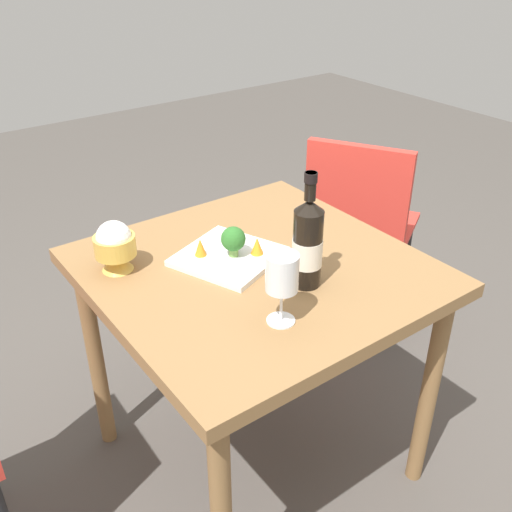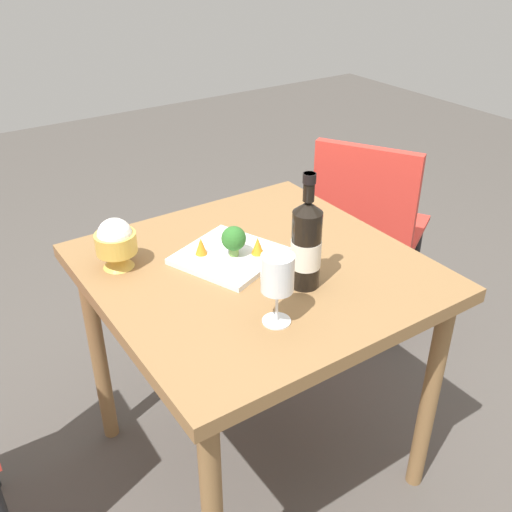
# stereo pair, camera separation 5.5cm
# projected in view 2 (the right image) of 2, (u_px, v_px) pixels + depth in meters

# --- Properties ---
(ground_plane) EXTENTS (8.00, 8.00, 0.00)m
(ground_plane) POSITION_uv_depth(u_px,v_px,m) (256.00, 455.00, 1.96)
(ground_plane) COLOR #4C4742
(dining_table) EXTENTS (0.85, 0.85, 0.74)m
(dining_table) POSITION_uv_depth(u_px,v_px,m) (256.00, 294.00, 1.64)
(dining_table) COLOR olive
(dining_table) RESTS_ON ground_plane
(chair_by_wall) EXTENTS (0.55, 0.55, 0.85)m
(chair_by_wall) POSITION_uv_depth(u_px,v_px,m) (367.00, 218.00, 2.32)
(chair_by_wall) COLOR red
(chair_by_wall) RESTS_ON ground_plane
(wine_bottle) EXTENTS (0.08, 0.08, 0.31)m
(wine_bottle) POSITION_uv_depth(u_px,v_px,m) (306.00, 244.00, 1.45)
(wine_bottle) COLOR black
(wine_bottle) RESTS_ON dining_table
(wine_glass) EXTENTS (0.08, 0.08, 0.18)m
(wine_glass) POSITION_uv_depth(u_px,v_px,m) (277.00, 275.00, 1.30)
(wine_glass) COLOR white
(wine_glass) RESTS_ON dining_table
(rice_bowl) EXTENTS (0.11, 0.11, 0.14)m
(rice_bowl) POSITION_uv_depth(u_px,v_px,m) (116.00, 242.00, 1.55)
(rice_bowl) COLOR gold
(rice_bowl) RESTS_ON dining_table
(serving_plate) EXTENTS (0.32, 0.32, 0.02)m
(serving_plate) POSITION_uv_depth(u_px,v_px,m) (229.00, 256.00, 1.62)
(serving_plate) COLOR white
(serving_plate) RESTS_ON dining_table
(broccoli_floret) EXTENTS (0.07, 0.07, 0.09)m
(broccoli_floret) POSITION_uv_depth(u_px,v_px,m) (234.00, 239.00, 1.58)
(broccoli_floret) COLOR #729E4C
(broccoli_floret) RESTS_ON serving_plate
(carrot_garnish_left) EXTENTS (0.03, 0.03, 0.05)m
(carrot_garnish_left) POSITION_uv_depth(u_px,v_px,m) (201.00, 246.00, 1.60)
(carrot_garnish_left) COLOR orange
(carrot_garnish_left) RESTS_ON serving_plate
(carrot_garnish_right) EXTENTS (0.04, 0.04, 0.05)m
(carrot_garnish_right) POSITION_uv_depth(u_px,v_px,m) (258.00, 246.00, 1.60)
(carrot_garnish_right) COLOR orange
(carrot_garnish_right) RESTS_ON serving_plate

